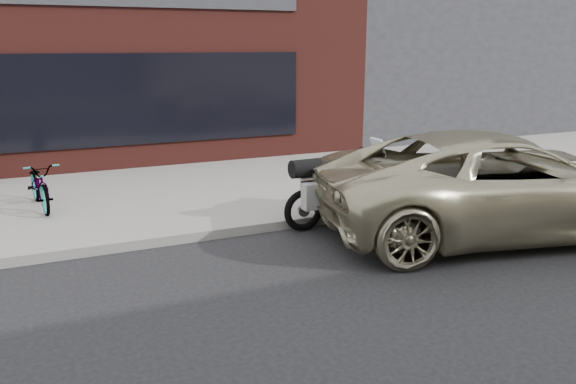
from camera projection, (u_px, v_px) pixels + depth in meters
name	position (u px, v px, depth m)	size (l,w,h in m)	color
ground	(394.00, 365.00, 5.21)	(120.00, 120.00, 0.00)	black
near_sidewalk	(200.00, 187.00, 11.41)	(44.00, 6.00, 0.15)	gray
storefront	(68.00, 67.00, 16.28)	(14.00, 10.07, 4.50)	#58211C
neighbour_building	(413.00, 41.00, 20.71)	(10.00, 10.00, 6.00)	#2B2B30
motorcycle	(338.00, 190.00, 9.06)	(2.21, 0.79, 1.39)	black
minivan	(498.00, 183.00, 8.70)	(2.63, 5.70, 1.58)	tan
bicycle_front	(40.00, 185.00, 9.55)	(0.55, 1.58, 0.83)	gray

